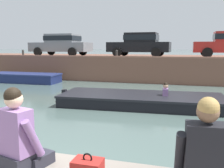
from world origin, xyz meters
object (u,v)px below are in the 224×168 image
object	(u,v)px
mooring_bollard_west	(23,53)
bottle_drink	(18,165)
car_left_inner_black	(140,44)
car_leftmost_grey	(62,44)
person_seated_middle	(204,159)
mooring_bollard_mid	(117,53)
person_seated_right	(19,138)
motorboat_passing	(149,100)
boat_moored_west_navy	(21,78)

from	to	relation	value
mooring_bollard_west	bottle_drink	distance (m)	15.82
car_left_inner_black	bottle_drink	world-z (taller)	car_left_inner_black
car_leftmost_grey	car_left_inner_black	bearing A→B (deg)	-0.01
mooring_bollard_west	person_seated_middle	bearing A→B (deg)	-49.27
mooring_bollard_mid	person_seated_middle	size ratio (longest dim) A/B	0.46
car_left_inner_black	mooring_bollard_mid	size ratio (longest dim) A/B	9.20
car_leftmost_grey	person_seated_right	distance (m)	15.77
motorboat_passing	person_seated_middle	size ratio (longest dim) A/B	7.65
mooring_bollard_mid	person_seated_right	distance (m)	13.04
mooring_bollard_west	car_left_inner_black	bearing A→B (deg)	9.66
car_left_inner_black	mooring_bollard_west	size ratio (longest dim) A/B	9.20
car_leftmost_grey	car_left_inner_black	world-z (taller)	same
person_seated_right	bottle_drink	world-z (taller)	person_seated_right
person_seated_middle	bottle_drink	size ratio (longest dim) A/B	4.73
boat_moored_west_navy	car_left_inner_black	distance (m)	7.93
car_left_inner_black	mooring_bollard_west	world-z (taller)	car_left_inner_black
person_seated_right	motorboat_passing	bearing A→B (deg)	85.39
car_leftmost_grey	bottle_drink	size ratio (longest dim) A/B	21.17
mooring_bollard_mid	car_leftmost_grey	bearing A→B (deg)	163.09
person_seated_right	bottle_drink	bearing A→B (deg)	-73.32
boat_moored_west_navy	mooring_bollard_west	distance (m)	2.53
motorboat_passing	bottle_drink	world-z (taller)	bottle_drink
car_leftmost_grey	person_seated_right	xyz separation A→B (m)	(6.76, -14.19, -1.23)
boat_moored_west_navy	bottle_drink	world-z (taller)	bottle_drink
person_seated_middle	bottle_drink	distance (m)	1.97
mooring_bollard_west	person_seated_right	world-z (taller)	mooring_bollard_west
mooring_bollard_west	mooring_bollard_mid	bearing A→B (deg)	0.00
mooring_bollard_mid	motorboat_passing	bearing A→B (deg)	-64.61
car_left_inner_black	mooring_bollard_mid	xyz separation A→B (m)	(-1.23, -1.36, -0.61)
boat_moored_west_navy	person_seated_middle	world-z (taller)	person_seated_middle
bottle_drink	person_seated_middle	bearing A→B (deg)	3.39
mooring_bollard_mid	person_seated_middle	distance (m)	13.51
car_leftmost_grey	mooring_bollard_west	distance (m)	2.73
car_leftmost_grey	person_seated_right	world-z (taller)	car_leftmost_grey
mooring_bollard_west	person_seated_right	distance (m)	15.71
mooring_bollard_mid	person_seated_middle	bearing A→B (deg)	-71.62
car_left_inner_black	bottle_drink	bearing A→B (deg)	-85.69
car_leftmost_grey	mooring_bollard_mid	xyz separation A→B (m)	(4.48, -1.36, -0.61)
mooring_bollard_mid	person_seated_middle	xyz separation A→B (m)	(4.26, -12.81, -0.62)
mooring_bollard_west	boat_moored_west_navy	bearing A→B (deg)	-59.62
car_leftmost_grey	person_seated_middle	distance (m)	16.69
boat_moored_west_navy	mooring_bollard_west	xyz separation A→B (m)	(-1.02, 1.74, 1.52)
car_left_inner_black	mooring_bollard_west	bearing A→B (deg)	-170.34
motorboat_passing	person_seated_middle	bearing A→B (deg)	-78.24
car_leftmost_grey	person_seated_right	size ratio (longest dim) A/B	4.48
motorboat_passing	person_seated_right	world-z (taller)	person_seated_right
bottle_drink	motorboat_passing	bearing A→B (deg)	85.68
motorboat_passing	bottle_drink	xyz separation A→B (m)	(-0.53, -6.96, 0.69)
mooring_bollard_mid	boat_moored_west_navy	bearing A→B (deg)	-163.18
bottle_drink	mooring_bollard_west	bearing A→B (deg)	125.08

